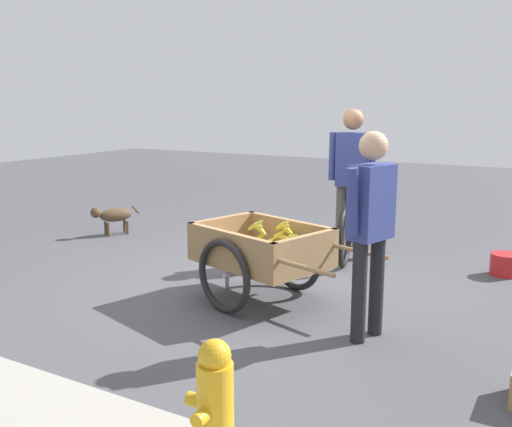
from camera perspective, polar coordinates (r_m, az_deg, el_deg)
ground_plane at (r=5.67m, az=-0.32°, el=-7.13°), size 24.00×24.00×0.00m
fruit_cart at (r=5.15m, az=0.59°, el=-3.98°), size 1.80×1.20×0.74m
vendor_person at (r=4.31m, az=11.22°, el=-0.44°), size 0.29×0.57×1.56m
bicycle at (r=6.78m, az=9.45°, el=-1.17°), size 0.50×1.64×0.85m
cyclist_person at (r=6.52m, az=9.41°, el=4.25°), size 0.51×0.26×1.68m
dog at (r=7.93m, az=-13.89°, el=-0.17°), size 0.37×0.61×0.40m
fire_hydrant at (r=2.93m, az=-4.10°, el=-18.33°), size 0.25×0.25×0.67m
plastic_bucket at (r=6.50m, az=23.31°, el=-4.63°), size 0.30×0.30×0.23m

